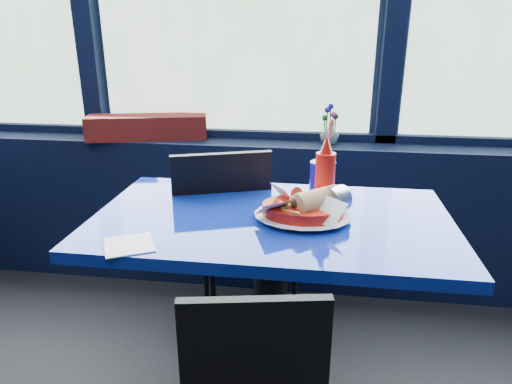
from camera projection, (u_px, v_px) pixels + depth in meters
name	position (u px, v px, depth m)	size (l,w,h in m)	color
window_sill	(234.00, 211.00, 2.51)	(5.00, 0.26, 0.80)	black
near_table	(271.00, 264.00, 1.60)	(1.20, 0.70, 0.75)	black
chair_near_back	(238.00, 234.00, 1.95)	(0.52, 0.52, 0.90)	black
planter_box	(147.00, 127.00, 2.39)	(0.62, 0.15, 0.12)	maroon
flower_vase	(329.00, 132.00, 2.28)	(0.12, 0.12, 0.20)	silver
food_basket	(305.00, 208.00, 1.51)	(0.33, 0.33, 0.10)	red
ketchup_bottle	(325.00, 176.00, 1.59)	(0.07, 0.07, 0.26)	red
soda_cup	(322.00, 180.00, 1.66)	(0.09, 0.09, 0.31)	#120D96
napkin	(129.00, 245.00, 1.33)	(0.14, 0.14, 0.00)	white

